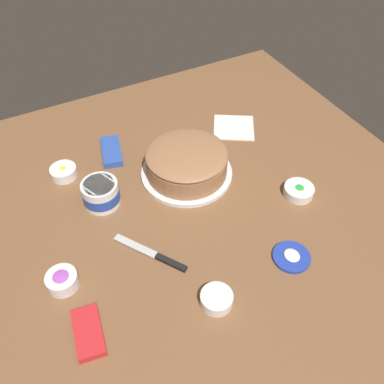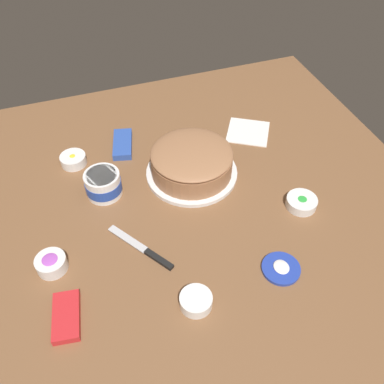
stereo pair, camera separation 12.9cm
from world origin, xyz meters
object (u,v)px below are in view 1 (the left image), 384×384
object	(u,v)px
spreading_knife	(156,256)
sprinkle_bowl_rainbow	(62,280)
frosting_tub	(101,193)
frosted_cake	(187,163)
frosting_tub_lid	(292,257)
sprinkle_bowl_yellow	(64,172)
sprinkle_bowl_pink	(217,299)
candy_box_upper	(88,332)
candy_box_lower	(112,151)
paper_napkin	(234,127)
sprinkle_bowl_green	(299,191)

from	to	relation	value
spreading_knife	sprinkle_bowl_rainbow	bearing A→B (deg)	82.82
frosting_tub	sprinkle_bowl_rainbow	distance (m)	0.30
sprinkle_bowl_rainbow	frosting_tub	bearing A→B (deg)	-38.92
frosted_cake	spreading_knife	world-z (taller)	frosted_cake
frosting_tub_lid	sprinkle_bowl_yellow	xyz separation A→B (m)	(0.62, 0.48, 0.01)
sprinkle_bowl_pink	candy_box_upper	bearing A→B (deg)	77.89
sprinkle_bowl_yellow	frosting_tub	bearing A→B (deg)	-156.99
candy_box_lower	paper_napkin	size ratio (longest dim) A/B	1.00
sprinkle_bowl_yellow	sprinkle_bowl_green	distance (m)	0.77
sprinkle_bowl_pink	candy_box_lower	size ratio (longest dim) A/B	0.57
candy_box_lower	paper_napkin	bearing A→B (deg)	-84.82
sprinkle_bowl_rainbow	frosting_tub_lid	bearing A→B (deg)	-109.60
sprinkle_bowl_pink	candy_box_lower	xyz separation A→B (m)	(0.67, 0.04, -0.01)
frosting_tub_lid	candy_box_lower	xyz separation A→B (m)	(0.65, 0.30, 0.01)
spreading_knife	sprinkle_bowl_green	xyz separation A→B (m)	(0.01, -0.50, 0.01)
frosting_tub	candy_box_upper	distance (m)	0.44
frosting_tub_lid	spreading_knife	world-z (taller)	frosting_tub_lid
frosting_tub_lid	paper_napkin	world-z (taller)	frosting_tub_lid
sprinkle_bowl_rainbow	paper_napkin	xyz separation A→B (m)	(0.37, -0.76, -0.02)
candy_box_lower	frosting_tub	bearing A→B (deg)	167.07
sprinkle_bowl_yellow	paper_napkin	world-z (taller)	sprinkle_bowl_yellow
frosted_cake	frosting_tub	size ratio (longest dim) A/B	2.66
frosted_cake	paper_napkin	world-z (taller)	frosted_cake
frosting_tub	sprinkle_bowl_yellow	world-z (taller)	frosting_tub
sprinkle_bowl_green	paper_napkin	world-z (taller)	sprinkle_bowl_green
frosting_tub	frosted_cake	bearing A→B (deg)	-91.65
candy_box_upper	sprinkle_bowl_pink	bearing A→B (deg)	-94.05
frosting_tub	spreading_knife	bearing A→B (deg)	-166.14
frosted_cake	sprinkle_bowl_pink	xyz separation A→B (m)	(-0.46, 0.15, -0.03)
candy_box_lower	sprinkle_bowl_pink	bearing A→B (deg)	-162.56
sprinkle_bowl_rainbow	paper_napkin	distance (m)	0.84
frosting_tub_lid	candy_box_lower	distance (m)	0.72
frosting_tub_lid	sprinkle_bowl_pink	world-z (taller)	sprinkle_bowl_pink
frosting_tub	paper_napkin	bearing A→B (deg)	-76.55
spreading_knife	paper_napkin	bearing A→B (deg)	-51.19
frosted_cake	sprinkle_bowl_rainbow	world-z (taller)	frosted_cake
sprinkle_bowl_rainbow	sprinkle_bowl_green	xyz separation A→B (m)	(-0.02, -0.76, -0.01)
sprinkle_bowl_pink	candy_box_upper	distance (m)	0.33
candy_box_lower	frosting_tub_lid	bearing A→B (deg)	-141.60
frosting_tub_lid	paper_napkin	xyz separation A→B (m)	(0.58, -0.17, -0.00)
sprinkle_bowl_pink	sprinkle_bowl_green	distance (m)	0.47
spreading_knife	candy_box_lower	xyz separation A→B (m)	(0.47, -0.04, 0.01)
sprinkle_bowl_rainbow	sprinkle_bowl_yellow	size ratio (longest dim) A/B	0.96
frosted_cake	sprinkle_bowl_rainbow	xyz separation A→B (m)	(-0.23, 0.48, -0.03)
frosted_cake	frosting_tub_lid	bearing A→B (deg)	-166.11
sprinkle_bowl_pink	sprinkle_bowl_rainbow	xyz separation A→B (m)	(0.23, 0.34, 0.01)
sprinkle_bowl_yellow	candy_box_upper	world-z (taller)	sprinkle_bowl_yellow
sprinkle_bowl_rainbow	sprinkle_bowl_yellow	world-z (taller)	sprinkle_bowl_rainbow
frosted_cake	sprinkle_bowl_pink	distance (m)	0.48
frosting_tub	sprinkle_bowl_pink	bearing A→B (deg)	-162.68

